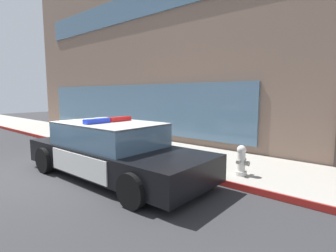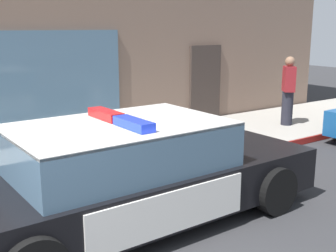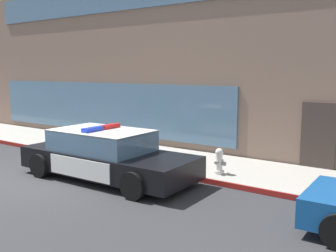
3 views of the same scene
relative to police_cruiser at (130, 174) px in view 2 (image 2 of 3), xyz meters
The scene contains 3 objects.
police_cruiser is the anchor object (origin of this frame).
fire_hydrant 3.18m from the police_cruiser, 34.50° to the left, with size 0.34×0.39×0.73m.
pedestrian_on_sidewalk 6.33m from the police_cruiser, 21.51° to the left, with size 0.45×0.47×1.71m.
Camera 2 is at (-0.91, -3.72, 2.58)m, focal length 46.39 mm.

